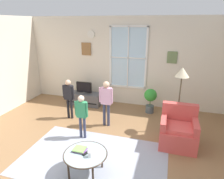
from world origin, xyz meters
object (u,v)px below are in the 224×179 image
at_px(potted_plant_by_window, 150,98).
at_px(person_pink_shirt, 106,98).
at_px(television, 84,87).
at_px(person_green_shirt, 82,112).
at_px(coffee_table, 85,155).
at_px(armchair, 178,131).
at_px(cup, 90,154).
at_px(floor_lamp, 182,79).
at_px(book_stack, 80,149).
at_px(person_black_shirt, 69,95).
at_px(remote_near_books, 86,153).
at_px(tv_stand, 85,99).

bearing_deg(potted_plant_by_window, person_pink_shirt, -131.73).
bearing_deg(television, potted_plant_by_window, -0.24).
xyz_separation_m(television, person_green_shirt, (0.77, -1.84, 0.07)).
bearing_deg(coffee_table, armchair, 41.90).
xyz_separation_m(cup, person_green_shirt, (-0.65, 1.11, 0.19)).
distance_m(television, floor_lamp, 3.08).
height_order(television, person_pink_shirt, person_pink_shirt).
relative_size(book_stack, person_black_shirt, 0.21).
relative_size(television, coffee_table, 0.66).
height_order(armchair, remote_near_books, armchair).
relative_size(person_pink_shirt, potted_plant_by_window, 1.63).
distance_m(television, coffee_table, 3.18).
xyz_separation_m(cup, person_pink_shirt, (-0.31, 1.82, 0.29)).
distance_m(tv_stand, person_pink_shirt, 1.68).
bearing_deg(television, cup, -64.15).
height_order(coffee_table, person_pink_shirt, person_pink_shirt).
relative_size(coffee_table, floor_lamp, 0.48).
height_order(coffee_table, cup, cup).
relative_size(coffee_table, person_green_shirt, 0.74).
relative_size(person_pink_shirt, person_green_shirt, 1.14).
xyz_separation_m(coffee_table, cup, (0.11, -0.06, 0.08)).
relative_size(armchair, book_stack, 3.66).
bearing_deg(cup, remote_near_books, 151.41).
bearing_deg(floor_lamp, person_pink_shirt, -171.22).
height_order(book_stack, floor_lamp, floor_lamp).
relative_size(coffee_table, cup, 7.66).
bearing_deg(coffee_table, person_pink_shirt, 96.36).
relative_size(remote_near_books, person_pink_shirt, 0.12).
distance_m(remote_near_books, floor_lamp, 2.71).
height_order(coffee_table, person_green_shirt, person_green_shirt).
bearing_deg(person_green_shirt, armchair, 9.42).
bearing_deg(potted_plant_by_window, remote_near_books, -105.19).
height_order(remote_near_books, person_black_shirt, person_black_shirt).
bearing_deg(tv_stand, potted_plant_by_window, -0.31).
bearing_deg(armchair, remote_near_books, -137.79).
bearing_deg(person_green_shirt, potted_plant_by_window, 53.77).
height_order(tv_stand, remote_near_books, remote_near_books).
bearing_deg(person_black_shirt, person_pink_shirt, -5.61).
relative_size(book_stack, potted_plant_by_window, 0.32).
bearing_deg(person_pink_shirt, cup, -80.38).
height_order(person_black_shirt, potted_plant_by_window, person_black_shirt).
xyz_separation_m(television, person_pink_shirt, (1.12, -1.12, 0.16)).
bearing_deg(remote_near_books, tv_stand, 114.66).
relative_size(television, person_pink_shirt, 0.42).
relative_size(remote_near_books, person_green_shirt, 0.13).
bearing_deg(tv_stand, remote_near_books, -65.34).
bearing_deg(tv_stand, person_pink_shirt, -45.19).
relative_size(television, person_green_shirt, 0.48).
bearing_deg(tv_stand, armchair, -27.33).
bearing_deg(cup, tv_stand, 115.83).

